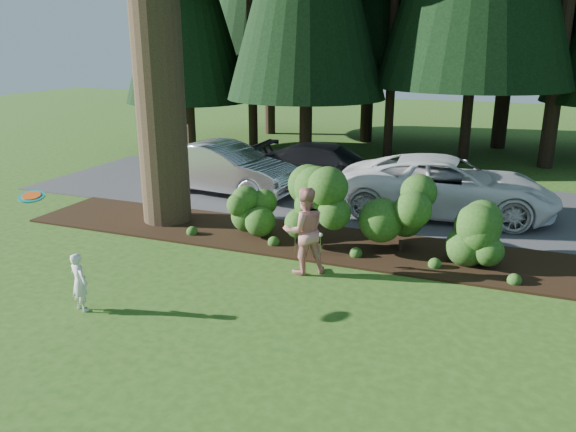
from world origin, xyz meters
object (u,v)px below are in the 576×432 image
at_px(car_dark_suv, 330,167).
at_px(frisbee, 31,196).
at_px(car_silver_wagon, 224,168).
at_px(adult, 304,231).
at_px(car_white_suv, 447,186).
at_px(child, 79,282).

relative_size(car_dark_suv, frisbee, 10.68).
xyz_separation_m(car_dark_suv, frisbee, (-2.32, -9.85, 1.28)).
xyz_separation_m(car_silver_wagon, adult, (4.49, -5.07, 0.09)).
height_order(car_silver_wagon, adult, adult).
relative_size(car_silver_wagon, car_dark_suv, 0.98).
bearing_deg(car_dark_suv, frisbee, 165.84).
bearing_deg(car_white_suv, child, 142.21).
bearing_deg(frisbee, car_silver_wagon, 94.18).
xyz_separation_m(car_silver_wagon, car_white_suv, (6.72, 0.10, 0.02)).
xyz_separation_m(adult, frisbee, (-3.89, -3.09, 1.11)).
relative_size(car_dark_suv, child, 4.55).
distance_m(car_white_suv, child, 9.81).
bearing_deg(car_white_suv, car_dark_suv, 62.38).
bearing_deg(car_silver_wagon, car_dark_suv, -53.57).
height_order(car_dark_suv, frisbee, frisbee).
xyz_separation_m(car_white_suv, adult, (-2.23, -5.17, 0.07)).
bearing_deg(child, car_white_suv, -105.73).
distance_m(car_silver_wagon, frisbee, 8.27).
xyz_separation_m(car_dark_suv, child, (-1.51, -9.83, -0.20)).
distance_m(car_white_suv, adult, 5.63).
bearing_deg(adult, frisbee, 3.07).
height_order(car_white_suv, frisbee, frisbee).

